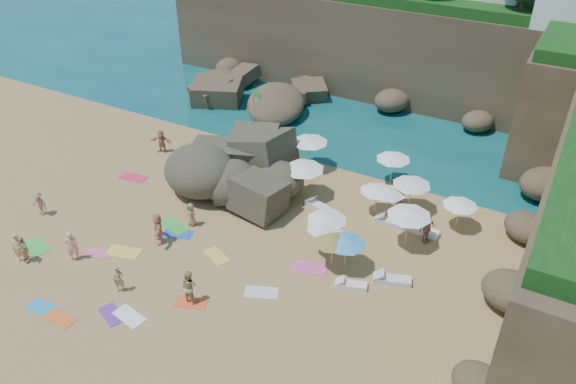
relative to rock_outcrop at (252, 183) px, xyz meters
The scene contains 51 objects.
ground 5.86m from the rock_outcrop, 69.00° to the right, with size 120.00×120.00×0.00m, color tan.
seawater 24.62m from the rock_outcrop, 85.11° to the left, with size 120.00×120.00×0.00m, color #0C4751.
cliff_back 20.35m from the rock_outcrop, 78.15° to the left, with size 44.00×8.00×8.00m, color brown.
rock_promontory 13.79m from the rock_outcrop, 130.20° to the left, with size 12.00×7.00×2.00m, color brown, non-canonical shape.
marina_masts 28.60m from the rock_outcrop, 120.41° to the left, with size 3.10×0.10×6.00m.
rock_outcrop is the anchor object (origin of this frame).
flag_pole 6.72m from the rock_outcrop, 118.99° to the left, with size 0.74×0.32×3.93m.
parasol_0 4.85m from the rock_outcrop, 56.84° to the left, with size 2.49×2.49×2.36m.
parasol_1 9.36m from the rock_outcrop, 29.54° to the left, with size 2.23×2.23×2.10m.
parasol_2 11.28m from the rock_outcrop, ahead, with size 2.48×2.48×2.35m.
parasol_3 13.27m from the rock_outcrop, ahead, with size 1.99×1.99×1.88m.
parasol_4 10.43m from the rock_outcrop, 11.34° to the left, with size 2.31×2.31×2.18m.
parasol_5 4.33m from the rock_outcrop, ahead, with size 2.54×2.54×2.40m.
parasol_6 9.72m from the rock_outcrop, 31.51° to the right, with size 2.08×2.08×1.97m.
parasol_7 8.56m from the rock_outcrop, ahead, with size 2.02×2.02×1.91m.
parasol_8 9.25m from the rock_outcrop, ahead, with size 2.02×2.02×1.91m.
parasol_9 8.61m from the rock_outcrop, 29.54° to the right, with size 2.10×2.10×1.98m.
parasol_10 10.23m from the rock_outcrop, 28.57° to the right, with size 2.10×2.10×1.99m.
parasol_11 8.20m from the rock_outcrop, 26.52° to the right, with size 2.23×2.23×2.11m.
lounger_0 3.25m from the rock_outcrop, 79.05° to the left, with size 2.06×0.69×0.32m, color silver.
lounger_1 5.18m from the rock_outcrop, ahead, with size 1.89×0.63×0.29m, color silver.
lounger_2 9.64m from the rock_outcrop, ahead, with size 1.98×0.66×0.31m, color silver.
lounger_3 12.33m from the rock_outcrop, 22.12° to the right, with size 1.96×0.65×0.31m, color silver.
lounger_4 11.45m from the rock_outcrop, ahead, with size 2.01×0.67×0.31m, color white.
lounger_5 11.43m from the rock_outcrop, 31.64° to the right, with size 1.63×0.54×0.25m, color white.
towel_0 14.97m from the rock_outcrop, 101.07° to the right, with size 1.56×0.78×0.03m, color #258EC8.
towel_1 10.82m from the rock_outcrop, 108.93° to the right, with size 1.62×0.81×0.03m, color #F05D7B.
towel_2 14.87m from the rock_outcrop, 96.01° to the right, with size 1.62×0.81×0.03m, color orange.
towel_3 13.48m from the rock_outcrop, 121.41° to the right, with size 1.83×0.92×0.03m, color green.
towel_4 7.67m from the rock_outcrop, 72.45° to the right, with size 1.60×0.80×0.03m, color #FCBB42.
towel_5 13.12m from the rock_outcrop, 84.51° to the right, with size 1.67×0.84×0.03m, color white.
towel_6 13.38m from the rock_outcrop, 88.13° to the right, with size 1.55×0.78×0.03m, color #6E2F99.
towel_7 8.01m from the rock_outcrop, 155.87° to the right, with size 1.85×0.93×0.03m, color #EC294F.
towel_8 6.79m from the rock_outcrop, 96.93° to the right, with size 1.67×0.83×0.03m, color blue.
towel_9 9.22m from the rock_outcrop, 38.40° to the right, with size 1.83×0.92×0.03m, color #E358A1.
towel_10 11.34m from the rock_outcrop, 73.28° to the right, with size 1.59×0.80×0.03m, color #F85427.
towel_11 6.44m from the rock_outcrop, 102.96° to the right, with size 1.87×0.93×0.03m, color green.
towel_12 9.81m from the rock_outcrop, 103.96° to the right, with size 1.88×0.94×0.03m, color yellow.
towel_13 10.43m from the rock_outcrop, 55.25° to the right, with size 1.70×0.85×0.03m, color silver.
person_stand_0 14.37m from the rock_outcrop, 117.53° to the right, with size 0.65×0.43×1.78m, color tan.
person_stand_1 11.23m from the rock_outcrop, 73.59° to the right, with size 0.90×0.70×1.85m, color tan.
person_stand_2 1.93m from the rock_outcrop, 151.72° to the left, with size 1.15×0.47×1.78m, color tan.
person_stand_3 11.93m from the rock_outcrop, ahead, with size 1.07×0.45×1.82m, color #A87654.
person_stand_4 9.47m from the rock_outcrop, 15.31° to the left, with size 0.87×0.48×1.78m, color tan.
person_stand_5 7.95m from the rock_outcrop, behind, with size 1.61×0.46×1.73m, color tan.
person_stand_6 12.05m from the rock_outcrop, 110.95° to the right, with size 0.66×0.44×1.82m, color #F7A78C.
person_lie_0 13.02m from the rock_outcrop, 134.95° to the right, with size 1.00×1.55×0.41m, color #A97654.
person_lie_1 14.14m from the rock_outcrop, 116.80° to the right, with size 0.94×1.60×0.39m, color #DDB07D.
person_lie_2 5.67m from the rock_outcrop, 96.14° to the right, with size 0.71×1.45×0.39m, color #A57452.
person_lie_3 7.92m from the rock_outcrop, 98.89° to the right, with size 1.74×1.87×0.50m, color tan.
person_lie_4 11.90m from the rock_outcrop, 91.62° to the right, with size 0.55×1.51×0.36m, color #AA7D55.
Camera 1 is at (15.17, -20.73, 19.72)m, focal length 35.00 mm.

